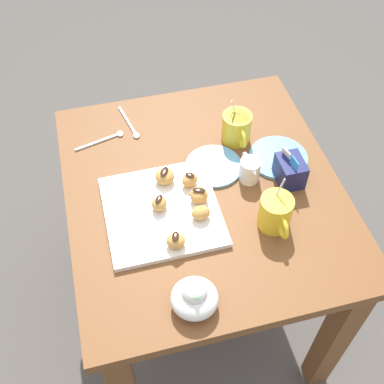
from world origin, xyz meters
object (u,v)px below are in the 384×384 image
beignet_5 (176,241)px  beignet_1 (165,176)px  ice_cream_bowl (195,297)px  saucer_sky_left (214,166)px  saucer_sky_right (278,157)px  beignet_0 (201,213)px  cream_pitcher_white (250,170)px  sugar_caddy (290,171)px  beignet_2 (159,204)px  coffee_mug_yellow_right (276,212)px  beignet_3 (190,180)px  coffee_mug_yellow_left (237,127)px  beignet_4 (199,195)px  dining_table (203,218)px  pastry_plate_square (162,211)px

beignet_5 → beignet_1: bearing=175.0°
ice_cream_bowl → saucer_sky_left: 0.45m
saucer_sky_right → beignet_0: 0.33m
saucer_sky_right → beignet_0: beignet_0 is taller
cream_pitcher_white → saucer_sky_right: cream_pitcher_white is taller
sugar_caddy → beignet_1: 0.36m
saucer_sky_right → beignet_1: bearing=-87.6°
saucer_sky_left → beignet_2: bearing=-57.4°
coffee_mug_yellow_right → saucer_sky_right: bearing=156.1°
saucer_sky_left → beignet_5: size_ratio=3.39×
ice_cream_bowl → saucer_sky_right: 0.54m
sugar_caddy → saucer_sky_left: 0.22m
beignet_5 → beignet_3: bearing=155.8°
ice_cream_bowl → beignet_3: 0.36m
ice_cream_bowl → saucer_sky_left: (-0.41, 0.17, -0.03)m
coffee_mug_yellow_left → beignet_4: (0.22, -0.18, -0.02)m
dining_table → beignet_5: size_ratio=17.66×
pastry_plate_square → coffee_mug_yellow_left: (-0.22, 0.28, 0.04)m
saucer_sky_left → saucer_sky_right: 0.20m
beignet_3 → beignet_5: beignet_3 is taller
beignet_1 → beignet_5: 0.22m
dining_table → beignet_0: (0.11, -0.04, 0.18)m
saucer_sky_left → beignet_2: (0.12, -0.19, 0.03)m
cream_pitcher_white → beignet_1: cream_pitcher_white is taller
sugar_caddy → beignet_2: (0.02, -0.38, -0.01)m
dining_table → beignet_3: size_ratio=17.67×
cream_pitcher_white → beignet_4: size_ratio=2.01×
saucer_sky_left → beignet_1: (0.03, -0.15, 0.03)m
beignet_3 → beignet_5: 0.21m
ice_cream_bowl → pastry_plate_square: bearing=-176.4°
beignet_2 → cream_pitcher_white: bearing=100.5°
sugar_caddy → dining_table: bearing=-97.8°
pastry_plate_square → beignet_0: size_ratio=6.04×
coffee_mug_yellow_left → beignet_3: bearing=-49.9°
saucer_sky_left → beignet_5: (0.25, -0.17, 0.03)m
pastry_plate_square → coffee_mug_yellow_right: coffee_mug_yellow_right is taller
coffee_mug_yellow_left → beignet_0: 0.33m
beignet_2 → beignet_4: 0.11m
dining_table → beignet_2: bearing=-69.3°
ice_cream_bowl → coffee_mug_yellow_right: bearing=123.6°
pastry_plate_square → beignet_3: bearing=125.1°
sugar_caddy → beignet_0: bearing=-74.7°
saucer_sky_left → beignet_1: size_ratio=3.02×
dining_table → saucer_sky_right: bearing=102.2°
pastry_plate_square → beignet_4: 0.11m
ice_cream_bowl → beignet_1: ice_cream_bowl is taller
coffee_mug_yellow_right → saucer_sky_right: (-0.22, 0.10, -0.05)m
cream_pitcher_white → ice_cream_bowl: 0.43m
sugar_caddy → beignet_1: sugar_caddy is taller
cream_pitcher_white → beignet_0: size_ratio=2.05×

